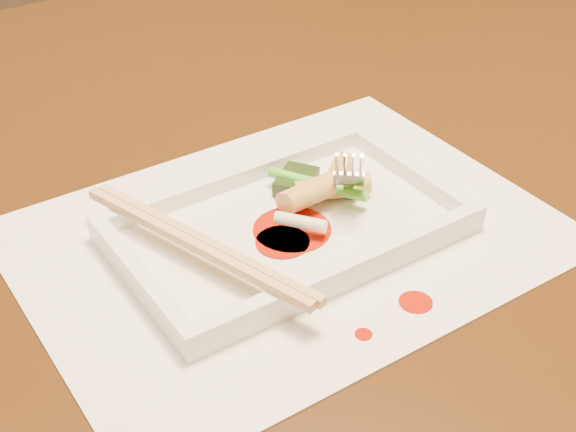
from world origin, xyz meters
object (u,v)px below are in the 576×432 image
table (134,270)px  plate_base (288,231)px  chopstick_a (192,244)px  fork (350,108)px  placemat (288,236)px

table → plate_base: plate_base is taller
chopstick_a → fork: (0.15, 0.02, 0.06)m
placemat → plate_base: bearing=0.0°
table → placemat: placemat is taller
fork → chopstick_a: bearing=-173.2°
plate_base → chopstick_a: size_ratio=1.21×
plate_base → chopstick_a: (-0.08, 0.00, 0.02)m
plate_base → chopstick_a: chopstick_a is taller
placemat → plate_base: (0.00, 0.00, 0.00)m
table → plate_base: bearing=-63.8°
table → plate_base: size_ratio=5.38×
table → placemat: 0.19m
plate_base → fork: bearing=14.4°
table → placemat: (0.07, -0.15, 0.10)m
plate_base → fork: fork is taller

